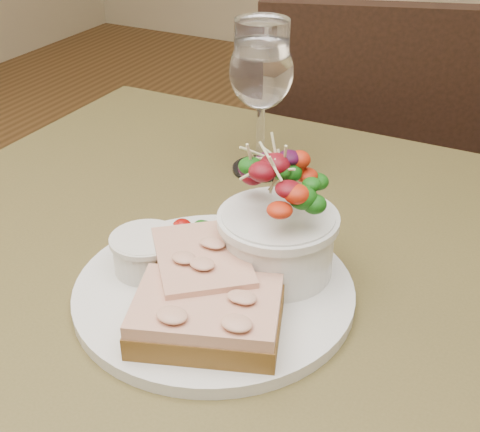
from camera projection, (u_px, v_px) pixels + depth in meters
The scene contains 9 objects.
cafe_table at pixel (220, 355), 0.70m from camera, with size 0.80×0.80×0.75m.
chair_far at pixel (363, 275), 1.43m from camera, with size 0.53×0.53×0.90m.
dinner_plate at pixel (214, 291), 0.62m from camera, with size 0.26×0.26×0.01m, color silver.
sandwich_front at pixel (207, 315), 0.55m from camera, with size 0.14×0.13×0.03m.
sandwich_back at pixel (202, 268), 0.60m from camera, with size 0.13×0.13×0.03m.
ramekin at pixel (146, 251), 0.63m from camera, with size 0.06×0.06×0.04m.
salad_bowl at pixel (278, 217), 0.61m from camera, with size 0.10×0.10×0.13m.
garnish at pixel (194, 231), 0.68m from camera, with size 0.05×0.04×0.02m.
wine_glass at pixel (261, 76), 0.78m from camera, with size 0.08×0.08×0.18m.
Camera 1 is at (0.26, -0.46, 1.13)m, focal length 50.00 mm.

